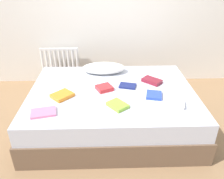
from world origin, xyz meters
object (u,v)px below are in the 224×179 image
textbook_maroon (152,81)px  textbook_orange (62,95)px  radiator (60,63)px  pillow (104,68)px  textbook_lime (118,105)px  textbook_pink (43,112)px  textbook_navy (128,86)px  textbook_red (104,88)px  textbook_white (176,104)px  textbook_blue (154,95)px  bed (112,108)px

textbook_maroon → textbook_orange: bearing=-120.4°
radiator → pillow: radiator is taller
textbook_lime → textbook_pink: 0.76m
textbook_orange → radiator: bearing=56.3°
pillow → textbook_pink: bearing=-121.7°
textbook_pink → textbook_navy: (0.90, 0.55, 0.00)m
textbook_red → textbook_orange: bearing=172.3°
textbook_lime → textbook_orange: 0.66m
pillow → textbook_red: bearing=-89.2°
textbook_orange → textbook_pink: 0.35m
textbook_red → textbook_white: 0.85m
textbook_blue → textbook_navy: 0.37m
radiator → textbook_red: radiator is taller
bed → textbook_orange: size_ratio=9.05×
textbook_orange → textbook_pink: bearing=-157.7°
radiator → textbook_orange: 1.38m
textbook_orange → textbook_navy: (0.77, 0.23, -0.01)m
textbook_lime → textbook_white: 0.62m
radiator → textbook_navy: size_ratio=3.10×
textbook_pink → textbook_navy: same height
textbook_navy → textbook_lime: bearing=-93.0°
textbook_pink → bed: bearing=21.2°
textbook_orange → textbook_maroon: size_ratio=0.94×
textbook_red → textbook_white: bearing=-52.0°
textbook_orange → textbook_pink: (-0.14, -0.33, -0.01)m
radiator → pillow: 1.02m
textbook_orange → textbook_white: size_ratio=1.29×
textbook_lime → textbook_maroon: bearing=101.8°
textbook_lime → textbook_pink: bearing=-120.3°
bed → textbook_maroon: textbook_maroon is taller
textbook_orange → pillow: bearing=9.7°
textbook_red → textbook_maroon: (0.61, 0.18, -0.00)m
pillow → textbook_orange: (-0.47, -0.66, -0.05)m
textbook_maroon → textbook_pink: bearing=-109.2°
textbook_maroon → bed: bearing=-117.3°
radiator → textbook_blue: radiator is taller
textbook_orange → bed: bearing=-30.7°
textbook_orange → textbook_pink: size_ratio=0.90×
bed → textbook_pink: textbook_pink is taller
radiator → textbook_red: bearing=-58.0°
bed → textbook_orange: 0.65m
pillow → textbook_white: size_ratio=3.46×
bed → textbook_red: (-0.09, 0.01, 0.28)m
textbook_blue → textbook_maroon: (0.04, 0.35, 0.01)m
textbook_lime → textbook_pink: (-0.76, -0.10, -0.01)m
textbook_navy → textbook_white: (0.47, -0.45, 0.01)m
textbook_blue → textbook_pink: bearing=-153.0°
bed → textbook_navy: bearing=23.0°
textbook_lime → textbook_navy: size_ratio=1.04×
textbook_red → textbook_maroon: bearing=-9.2°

